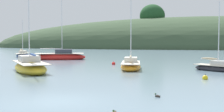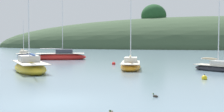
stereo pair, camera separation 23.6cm
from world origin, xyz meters
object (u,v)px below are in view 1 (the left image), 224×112
(duck_lone_right, at_px, (114,112))
(sailboat_blue_center, at_px, (60,56))
(sailboat_navy_dinghy, at_px, (30,67))
(duck_lone_left, at_px, (157,96))
(sailboat_red_portside, at_px, (216,68))
(mooring_buoy_channel, at_px, (114,64))
(sailboat_grey_yawl, at_px, (131,66))
(mooring_buoy_inner, at_px, (205,78))
(sailboat_cream_ketch, at_px, (23,55))

(duck_lone_right, bearing_deg, sailboat_blue_center, 111.02)
(sailboat_navy_dinghy, relative_size, duck_lone_left, 29.24)
(sailboat_red_portside, bearing_deg, mooring_buoy_channel, 151.73)
(sailboat_navy_dinghy, height_order, duck_lone_right, sailboat_navy_dinghy)
(sailboat_grey_yawl, distance_m, mooring_buoy_inner, 9.78)
(sailboat_navy_dinghy, bearing_deg, mooring_buoy_inner, -12.13)
(sailboat_cream_ketch, relative_size, duck_lone_left, 17.21)
(sailboat_red_portside, distance_m, mooring_buoy_channel, 12.53)
(sailboat_grey_yawl, bearing_deg, mooring_buoy_inner, -48.61)
(mooring_buoy_channel, bearing_deg, sailboat_cream_ketch, 141.36)
(sailboat_blue_center, xyz_separation_m, sailboat_cream_ketch, (-8.63, 6.24, -0.13))
(sailboat_grey_yawl, relative_size, duck_lone_left, 20.04)
(sailboat_red_portside, relative_size, mooring_buoy_inner, 12.95)
(sailboat_cream_ketch, height_order, mooring_buoy_channel, sailboat_cream_ketch)
(sailboat_navy_dinghy, height_order, sailboat_cream_ketch, sailboat_navy_dinghy)
(sailboat_navy_dinghy, distance_m, duck_lone_right, 18.78)
(mooring_buoy_inner, distance_m, duck_lone_left, 8.93)
(sailboat_grey_yawl, distance_m, duck_lone_right, 19.70)
(sailboat_blue_center, relative_size, sailboat_cream_ketch, 1.65)
(sailboat_red_portside, bearing_deg, duck_lone_left, -110.80)
(duck_lone_right, bearing_deg, sailboat_red_portside, 68.61)
(duck_lone_right, bearing_deg, sailboat_grey_yawl, 92.79)
(sailboat_cream_ketch, xyz_separation_m, mooring_buoy_inner, (26.88, -27.07, -0.21))
(duck_lone_left, bearing_deg, sailboat_cream_ketch, 123.39)
(sailboat_blue_center, distance_m, sailboat_cream_ketch, 10.65)
(sailboat_grey_yawl, bearing_deg, duck_lone_right, -87.21)
(mooring_buoy_channel, height_order, duck_lone_left, mooring_buoy_channel)
(sailboat_navy_dinghy, relative_size, duck_lone_right, 25.70)
(sailboat_red_portside, xyz_separation_m, duck_lone_left, (-5.70, -14.99, -0.27))
(sailboat_navy_dinghy, relative_size, mooring_buoy_inner, 20.29)
(sailboat_navy_dinghy, relative_size, sailboat_cream_ketch, 1.70)
(sailboat_grey_yawl, bearing_deg, sailboat_navy_dinghy, -157.00)
(sailboat_cream_ketch, relative_size, sailboat_grey_yawl, 0.86)
(sailboat_red_portside, height_order, mooring_buoy_channel, sailboat_red_portside)
(sailboat_navy_dinghy, bearing_deg, sailboat_red_portside, 11.05)
(sailboat_navy_dinghy, bearing_deg, duck_lone_left, -43.66)
(mooring_buoy_inner, relative_size, duck_lone_right, 1.27)
(mooring_buoy_channel, bearing_deg, mooring_buoy_inner, -54.82)
(sailboat_blue_center, distance_m, sailboat_grey_yawl, 17.93)
(sailboat_red_portside, distance_m, sailboat_cream_ketch, 35.27)
(duck_lone_right, bearing_deg, sailboat_navy_dinghy, 123.09)
(sailboat_red_portside, bearing_deg, mooring_buoy_inner, -106.40)
(sailboat_blue_center, relative_size, duck_lone_left, 28.42)
(sailboat_blue_center, distance_m, sailboat_red_portside, 24.63)
(duck_lone_left, bearing_deg, sailboat_blue_center, 116.70)
(sailboat_navy_dinghy, height_order, mooring_buoy_inner, sailboat_navy_dinghy)
(sailboat_blue_center, bearing_deg, mooring_buoy_inner, -48.78)
(sailboat_grey_yawl, bearing_deg, mooring_buoy_channel, 115.06)
(sailboat_blue_center, xyz_separation_m, duck_lone_left, (14.58, -28.98, -0.41))
(sailboat_red_portside, height_order, sailboat_navy_dinghy, sailboat_navy_dinghy)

